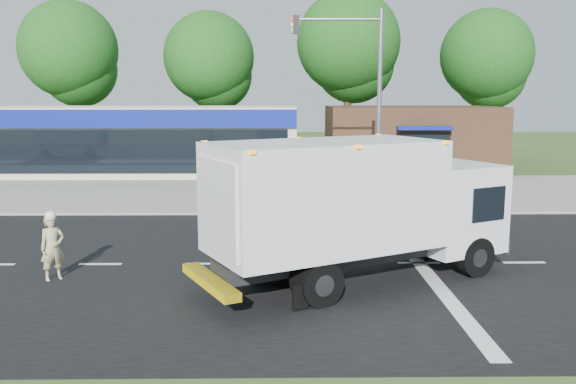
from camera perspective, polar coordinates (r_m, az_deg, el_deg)
ground at (r=17.35m, az=2.37°, el=-6.73°), size 120.00×120.00×0.00m
road_asphalt at (r=17.35m, az=2.37°, el=-6.72°), size 60.00×14.00×0.02m
sidewalk at (r=25.32m, az=1.36°, el=-1.51°), size 60.00×2.40×0.12m
parking_apron at (r=31.04m, az=0.96°, el=0.39°), size 60.00×9.00×0.02m
lane_markings at (r=16.19m, az=7.46°, el=-7.91°), size 55.20×7.00×0.01m
ems_box_truck at (r=15.27m, az=6.36°, el=-0.87°), size 8.48×6.03×3.65m
emergency_worker at (r=16.80m, az=-21.18°, el=-4.75°), size 0.74×0.70×1.81m
retail_strip_mall at (r=37.57m, az=-13.21°, el=4.76°), size 18.00×6.20×4.00m
brown_storefront at (r=37.59m, az=11.45°, el=4.80°), size 10.00×6.70×4.00m
traffic_signal_pole at (r=24.48m, az=7.05°, el=9.51°), size 3.51×0.25×8.00m
background_trees at (r=44.90m, az=-0.68°, el=12.54°), size 36.77×7.39×12.10m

